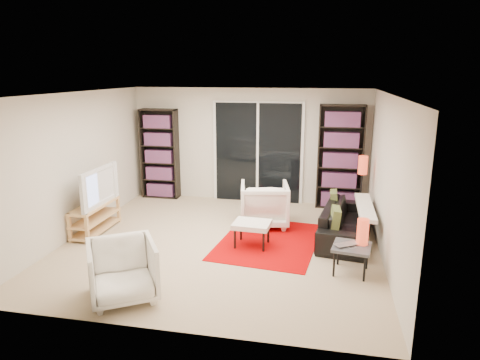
{
  "coord_description": "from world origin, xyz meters",
  "views": [
    {
      "loc": [
        1.58,
        -6.34,
        2.71
      ],
      "look_at": [
        0.25,
        0.3,
        1.0
      ],
      "focal_mm": 32.0,
      "sensor_mm": 36.0,
      "label": 1
    }
  ],
  "objects_px": {
    "sofa": "(347,222)",
    "floor_lamp": "(362,173)",
    "armchair_front": "(123,271)",
    "bookshelf_right": "(340,157)",
    "tv_stand": "(96,217)",
    "bookshelf_left": "(160,154)",
    "ottoman": "(252,225)",
    "armchair_back": "(264,204)",
    "side_table": "(352,249)"
  },
  "relations": [
    {
      "from": "sofa",
      "to": "floor_lamp",
      "type": "relative_size",
      "value": 1.54
    },
    {
      "from": "armchair_front",
      "to": "bookshelf_right",
      "type": "bearing_deg",
      "value": 25.98
    },
    {
      "from": "tv_stand",
      "to": "floor_lamp",
      "type": "height_order",
      "value": "floor_lamp"
    },
    {
      "from": "bookshelf_left",
      "to": "ottoman",
      "type": "bearing_deg",
      "value": -43.75
    },
    {
      "from": "bookshelf_right",
      "to": "floor_lamp",
      "type": "distance_m",
      "value": 0.89
    },
    {
      "from": "bookshelf_left",
      "to": "bookshelf_right",
      "type": "height_order",
      "value": "bookshelf_right"
    },
    {
      "from": "armchair_back",
      "to": "ottoman",
      "type": "relative_size",
      "value": 1.44
    },
    {
      "from": "ottoman",
      "to": "side_table",
      "type": "distance_m",
      "value": 1.65
    },
    {
      "from": "bookshelf_right",
      "to": "tv_stand",
      "type": "height_order",
      "value": "bookshelf_right"
    },
    {
      "from": "tv_stand",
      "to": "armchair_front",
      "type": "bearing_deg",
      "value": -53.15
    },
    {
      "from": "tv_stand",
      "to": "armchair_front",
      "type": "height_order",
      "value": "armchair_front"
    },
    {
      "from": "tv_stand",
      "to": "side_table",
      "type": "xyz_separation_m",
      "value": [
        4.29,
        -0.75,
        0.09
      ]
    },
    {
      "from": "armchair_back",
      "to": "floor_lamp",
      "type": "relative_size",
      "value": 0.7
    },
    {
      "from": "bookshelf_right",
      "to": "sofa",
      "type": "bearing_deg",
      "value": -86.17
    },
    {
      "from": "armchair_front",
      "to": "ottoman",
      "type": "xyz_separation_m",
      "value": [
        1.27,
        1.93,
        -0.02
      ]
    },
    {
      "from": "bookshelf_left",
      "to": "tv_stand",
      "type": "distance_m",
      "value": 2.39
    },
    {
      "from": "armchair_back",
      "to": "ottoman",
      "type": "height_order",
      "value": "armchair_back"
    },
    {
      "from": "armchair_back",
      "to": "sofa",
      "type": "bearing_deg",
      "value": 155.58
    },
    {
      "from": "bookshelf_right",
      "to": "armchair_front",
      "type": "bearing_deg",
      "value": -121.84
    },
    {
      "from": "armchair_back",
      "to": "side_table",
      "type": "xyz_separation_m",
      "value": [
        1.45,
        -1.67,
        -0.04
      ]
    },
    {
      "from": "armchair_front",
      "to": "ottoman",
      "type": "distance_m",
      "value": 2.31
    },
    {
      "from": "armchair_front",
      "to": "floor_lamp",
      "type": "bearing_deg",
      "value": 16.7
    },
    {
      "from": "bookshelf_left",
      "to": "side_table",
      "type": "relative_size",
      "value": 3.38
    },
    {
      "from": "armchair_back",
      "to": "armchair_front",
      "type": "relative_size",
      "value": 1.07
    },
    {
      "from": "armchair_front",
      "to": "floor_lamp",
      "type": "xyz_separation_m",
      "value": [
        3.04,
        3.48,
        0.57
      ]
    },
    {
      "from": "armchair_back",
      "to": "bookshelf_right",
      "type": "bearing_deg",
      "value": -145.57
    },
    {
      "from": "bookshelf_left",
      "to": "armchair_back",
      "type": "bearing_deg",
      "value": -28.12
    },
    {
      "from": "armchair_front",
      "to": "side_table",
      "type": "distance_m",
      "value": 3.05
    },
    {
      "from": "bookshelf_right",
      "to": "bookshelf_left",
      "type": "bearing_deg",
      "value": 180.0
    },
    {
      "from": "sofa",
      "to": "side_table",
      "type": "height_order",
      "value": "sofa"
    },
    {
      "from": "bookshelf_left",
      "to": "armchair_back",
      "type": "relative_size",
      "value": 2.25
    },
    {
      "from": "tv_stand",
      "to": "armchair_back",
      "type": "bearing_deg",
      "value": 17.99
    },
    {
      "from": "bookshelf_right",
      "to": "tv_stand",
      "type": "relative_size",
      "value": 1.81
    },
    {
      "from": "tv_stand",
      "to": "armchair_back",
      "type": "xyz_separation_m",
      "value": [
        2.83,
        0.92,
        0.13
      ]
    },
    {
      "from": "sofa",
      "to": "ottoman",
      "type": "distance_m",
      "value": 1.64
    },
    {
      "from": "armchair_back",
      "to": "side_table",
      "type": "bearing_deg",
      "value": 120.38
    },
    {
      "from": "tv_stand",
      "to": "armchair_front",
      "type": "distance_m",
      "value": 2.53
    },
    {
      "from": "sofa",
      "to": "floor_lamp",
      "type": "bearing_deg",
      "value": -7.96
    },
    {
      "from": "bookshelf_left",
      "to": "tv_stand",
      "type": "xyz_separation_m",
      "value": [
        -0.32,
        -2.26,
        -0.71
      ]
    },
    {
      "from": "ottoman",
      "to": "tv_stand",
      "type": "bearing_deg",
      "value": 178.11
    },
    {
      "from": "bookshelf_right",
      "to": "armchair_back",
      "type": "height_order",
      "value": "bookshelf_right"
    },
    {
      "from": "armchair_front",
      "to": "floor_lamp",
      "type": "height_order",
      "value": "floor_lamp"
    },
    {
      "from": "bookshelf_right",
      "to": "armchair_back",
      "type": "relative_size",
      "value": 2.43
    },
    {
      "from": "bookshelf_right",
      "to": "armchair_back",
      "type": "bearing_deg",
      "value": -134.95
    },
    {
      "from": "floor_lamp",
      "to": "armchair_front",
      "type": "bearing_deg",
      "value": -131.11
    },
    {
      "from": "tv_stand",
      "to": "sofa",
      "type": "distance_m",
      "value": 4.32
    },
    {
      "from": "bookshelf_right",
      "to": "armchair_back",
      "type": "xyz_separation_m",
      "value": [
        -1.34,
        -1.34,
        -0.66
      ]
    },
    {
      "from": "armchair_front",
      "to": "floor_lamp",
      "type": "relative_size",
      "value": 0.65
    },
    {
      "from": "bookshelf_left",
      "to": "armchair_back",
      "type": "xyz_separation_m",
      "value": [
        2.51,
        -1.34,
        -0.58
      ]
    },
    {
      "from": "ottoman",
      "to": "side_table",
      "type": "bearing_deg",
      "value": -23.71
    }
  ]
}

